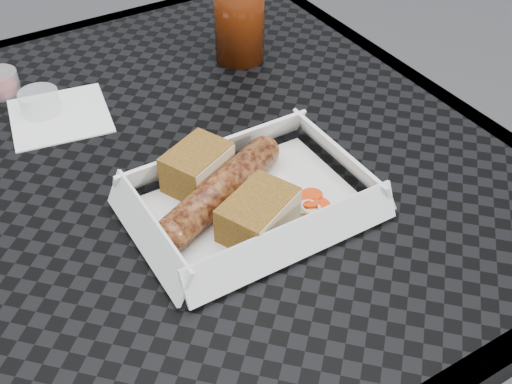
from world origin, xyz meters
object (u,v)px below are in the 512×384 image
food_tray (251,207)px  drink_glass (239,10)px  patio_table (164,212)px  bratwurst (221,189)px

food_tray → drink_glass: size_ratio=1.48×
patio_table → bratwurst: (0.03, -0.10, 0.10)m
drink_glass → patio_table: bearing=-141.1°
patio_table → food_tray: 0.15m
food_tray → bratwurst: (-0.02, 0.02, 0.02)m
food_tray → drink_glass: drink_glass is taller
patio_table → drink_glass: 0.30m
bratwurst → food_tray: bearing=-39.5°
patio_table → drink_glass: bearing=38.9°
patio_table → food_tray: size_ratio=3.64×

